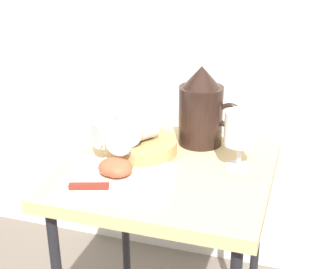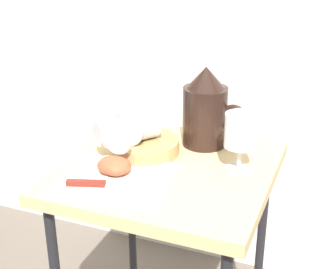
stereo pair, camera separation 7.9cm
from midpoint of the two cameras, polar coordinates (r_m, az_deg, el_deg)
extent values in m
cube|color=tan|center=(1.14, -1.99, -4.44)|extent=(0.48, 0.48, 0.03)
cylinder|color=black|center=(1.53, -6.58, -11.16)|extent=(0.02, 0.02, 0.64)
cylinder|color=black|center=(1.44, 8.71, -13.76)|extent=(0.02, 0.02, 0.64)
cube|color=silver|center=(1.07, -8.21, -5.54)|extent=(0.28, 0.25, 0.00)
cylinder|color=tan|center=(1.19, -5.10, -1.46)|extent=(0.18, 0.18, 0.03)
cylinder|color=black|center=(1.22, 2.05, 2.24)|extent=(0.11, 0.11, 0.15)
cylinder|color=#B23819|center=(1.23, 2.03, 0.92)|extent=(0.10, 0.10, 0.08)
cone|color=black|center=(1.19, 2.12, 6.88)|extent=(0.10, 0.10, 0.05)
torus|color=black|center=(1.20, 5.48, 2.20)|extent=(0.07, 0.01, 0.07)
cylinder|color=silver|center=(1.13, 6.36, -3.84)|extent=(0.06, 0.06, 0.00)
cylinder|color=silver|center=(1.11, 6.43, -2.45)|extent=(0.01, 0.01, 0.06)
cylinder|color=silver|center=(1.09, 6.59, 0.73)|extent=(0.07, 0.07, 0.08)
cylinder|color=#B23819|center=(1.09, 6.55, -0.10)|extent=(0.07, 0.07, 0.04)
cylinder|color=silver|center=(1.16, -6.44, 0.88)|extent=(0.08, 0.08, 0.08)
cylinder|color=silver|center=(1.11, -7.46, -0.42)|extent=(0.02, 0.06, 0.01)
cylinder|color=silver|center=(1.08, -7.98, -1.09)|extent=(0.06, 0.01, 0.06)
cylinder|color=silver|center=(1.17, -5.76, 0.92)|extent=(0.11, 0.12, 0.07)
cylinder|color=silver|center=(1.14, -9.00, 0.10)|extent=(0.04, 0.05, 0.01)
cylinder|color=silver|center=(1.12, -10.45, -0.27)|extent=(0.05, 0.04, 0.06)
ellipsoid|color=#C15133|center=(1.08, -8.08, -4.00)|extent=(0.07, 0.07, 0.04)
ellipsoid|color=#C15133|center=(1.09, -8.60, -3.87)|extent=(0.07, 0.07, 0.04)
cube|color=silver|center=(1.03, -5.60, -6.37)|extent=(0.13, 0.05, 0.00)
cube|color=maroon|center=(1.04, -11.53, -6.08)|extent=(0.09, 0.04, 0.01)
camera|label=1|loc=(0.04, -92.06, -0.87)|focal=51.34mm
camera|label=2|loc=(0.04, 87.94, 0.87)|focal=51.34mm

